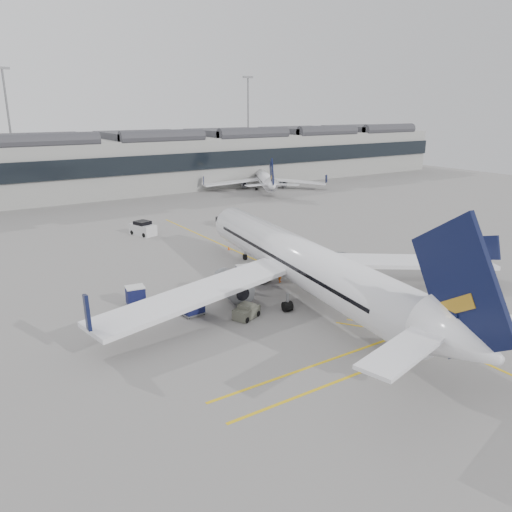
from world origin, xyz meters
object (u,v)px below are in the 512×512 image
baggage_cart_a (262,273)px  ramp_agent_a (280,274)px  belt_loader (288,264)px  airliner_main (304,263)px  ramp_agent_b (245,282)px  pushback_tug (246,312)px

baggage_cart_a → ramp_agent_a: (1.53, -1.08, -0.11)m
belt_loader → airliner_main: bearing=-136.7°
baggage_cart_a → ramp_agent_b: ramp_agent_b is taller
airliner_main → baggage_cart_a: airliner_main is taller
belt_loader → ramp_agent_a: size_ratio=2.68×
ramp_agent_a → ramp_agent_b: (-4.46, -0.17, 0.12)m
belt_loader → ramp_agent_b: bearing=-176.1°
airliner_main → baggage_cart_a: (-0.65, 6.05, -2.53)m
ramp_agent_a → belt_loader: bearing=1.7°
airliner_main → ramp_agent_b: 6.49m
pushback_tug → ramp_agent_a: bearing=14.7°
airliner_main → ramp_agent_a: airliner_main is taller
airliner_main → baggage_cart_a: bearing=104.4°
belt_loader → pushback_tug: 14.38m
belt_loader → baggage_cart_a: (-4.87, -2.08, 0.43)m
airliner_main → ramp_agent_a: bearing=88.2°
airliner_main → ramp_agent_a: size_ratio=26.06×
baggage_cart_a → pushback_tug: (-6.32, -6.96, -0.38)m
ramp_agent_a → airliner_main: bearing=-141.9°
belt_loader → ramp_agent_a: 4.61m
belt_loader → ramp_agent_a: (-3.34, -3.16, 0.32)m
pushback_tug → airliner_main: bearing=-14.7°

